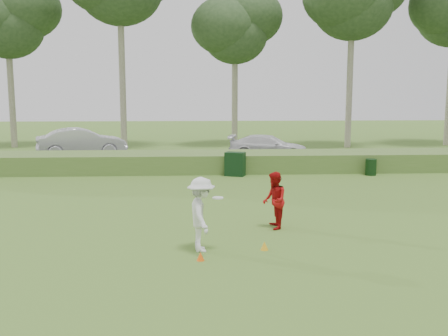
{
  "coord_description": "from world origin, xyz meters",
  "views": [
    {
      "loc": [
        -0.98,
        -12.69,
        3.76
      ],
      "look_at": [
        0.0,
        4.0,
        1.3
      ],
      "focal_mm": 40.0,
      "sensor_mm": 36.0,
      "label": 1
    }
  ],
  "objects": [
    {
      "name": "tree_2",
      "position": [
        -14.0,
        24.0,
        8.97
      ],
      "size": [
        6.5,
        6.5,
        12.0
      ],
      "color": "gray",
      "rests_on": "ground"
    },
    {
      "name": "player_red",
      "position": [
        1.24,
        0.96,
        0.81
      ],
      "size": [
        0.61,
        0.79,
        1.62
      ],
      "primitive_type": "imported",
      "rotation": [
        0.0,
        0.0,
        -1.57
      ],
      "color": "#A60E0E",
      "rests_on": "ground"
    },
    {
      "name": "park_road",
      "position": [
        0.0,
        17.0,
        0.03
      ],
      "size": [
        80.0,
        6.0,
        0.06
      ],
      "primitive_type": "cube",
      "color": "#2D2D2D",
      "rests_on": "ground"
    },
    {
      "name": "cone_yellow",
      "position": [
        0.7,
        -0.99,
        0.11
      ],
      "size": [
        0.19,
        0.19,
        0.21
      ],
      "primitive_type": "cone",
      "color": "gold",
      "rests_on": "ground"
    },
    {
      "name": "cone_orange",
      "position": [
        -0.87,
        -1.69,
        0.1
      ],
      "size": [
        0.18,
        0.18,
        0.2
      ],
      "primitive_type": "cone",
      "color": "#F0560C",
      "rests_on": "ground"
    },
    {
      "name": "car_right",
      "position": [
        3.34,
        16.35,
        0.74
      ],
      "size": [
        4.97,
        2.86,
        1.36
      ],
      "primitive_type": "imported",
      "rotation": [
        0.0,
        0.0,
        1.35
      ],
      "color": "silver",
      "rests_on": "park_road"
    },
    {
      "name": "trash_bin",
      "position": [
        7.29,
        10.1,
        0.38
      ],
      "size": [
        0.61,
        0.61,
        0.77
      ],
      "primitive_type": "cylinder",
      "rotation": [
        0.0,
        0.0,
        -0.22
      ],
      "color": "black",
      "rests_on": "ground"
    },
    {
      "name": "player_white",
      "position": [
        -0.84,
        -0.96,
        0.91
      ],
      "size": [
        0.93,
        1.24,
        1.81
      ],
      "rotation": [
        0.0,
        0.0,
        1.68
      ],
      "color": "silver",
      "rests_on": "ground"
    },
    {
      "name": "tree_4",
      "position": [
        2.0,
        24.5,
        8.59
      ],
      "size": [
        6.24,
        6.24,
        11.5
      ],
      "color": "gray",
      "rests_on": "ground"
    },
    {
      "name": "reed_strip",
      "position": [
        0.0,
        12.0,
        0.45
      ],
      "size": [
        80.0,
        3.0,
        0.9
      ],
      "primitive_type": "cube",
      "color": "#476B2B",
      "rests_on": "ground"
    },
    {
      "name": "ground",
      "position": [
        0.0,
        0.0,
        0.0
      ],
      "size": [
        120.0,
        120.0,
        0.0
      ],
      "primitive_type": "plane",
      "color": "#3E6722",
      "rests_on": "ground"
    },
    {
      "name": "utility_cabinet",
      "position": [
        0.89,
        10.27,
        0.56
      ],
      "size": [
        1.03,
        0.83,
        1.11
      ],
      "primitive_type": "cube",
      "rotation": [
        0.0,
        0.0,
        -0.36
      ],
      "color": "black",
      "rests_on": "ground"
    },
    {
      "name": "car_mid",
      "position": [
        -7.78,
        17.67,
        0.92
      ],
      "size": [
        5.54,
        3.29,
        1.72
      ],
      "primitive_type": "imported",
      "rotation": [
        0.0,
        0.0,
        1.87
      ],
      "color": "silver",
      "rests_on": "park_road"
    }
  ]
}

